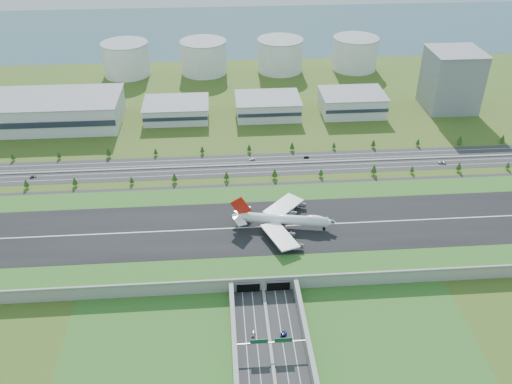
{
  "coord_description": "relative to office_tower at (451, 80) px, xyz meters",
  "views": [
    {
      "loc": [
        -21.51,
        -278.79,
        211.83
      ],
      "look_at": [
        2.3,
        35.0,
        12.52
      ],
      "focal_mm": 38.0,
      "sensor_mm": 36.0,
      "label": 1
    }
  ],
  "objects": [
    {
      "name": "hangar_mid_c",
      "position": [
        -95.0,
        -5.0,
        -18.0
      ],
      "size": [
        58.0,
        42.0,
        19.0
      ],
      "primitive_type": "cube",
      "color": "silver",
      "rests_on": "ground"
    },
    {
      "name": "bay_water",
      "position": [
        -200.0,
        285.0,
        -27.47
      ],
      "size": [
        1200.0,
        260.0,
        0.06
      ],
      "primitive_type": "cube",
      "color": "#335462",
      "rests_on": "ground"
    },
    {
      "name": "car_7",
      "position": [
        -195.76,
        -92.02,
        -26.61
      ],
      "size": [
        5.71,
        3.6,
        1.54
      ],
      "primitive_type": "imported",
      "rotation": [
        0.0,
        0.0,
        -1.28
      ],
      "color": "silver",
      "rests_on": "ground"
    },
    {
      "name": "fuel_tank_a",
      "position": [
        -320.0,
        115.0,
        -10.0
      ],
      "size": [
        50.0,
        50.0,
        35.0
      ],
      "primitive_type": "cylinder",
      "color": "silver",
      "rests_on": "ground"
    },
    {
      "name": "car_4",
      "position": [
        -364.42,
        -106.62,
        -26.54
      ],
      "size": [
        5.32,
        3.78,
        1.68
      ],
      "primitive_type": "imported",
      "rotation": [
        0.0,
        0.0,
        1.98
      ],
      "color": "slate",
      "rests_on": "ground"
    },
    {
      "name": "north_expressway",
      "position": [
        -200.0,
        -100.0,
        -27.44
      ],
      "size": [
        560.0,
        36.0,
        0.12
      ],
      "primitive_type": "cube",
      "color": "#28282B",
      "rests_on": "ground"
    },
    {
      "name": "ground",
      "position": [
        -200.0,
        -195.0,
        -27.5
      ],
      "size": [
        1200.0,
        1200.0,
        0.0
      ],
      "primitive_type": "plane",
      "color": "#304716",
      "rests_on": "ground"
    },
    {
      "name": "boeing_747",
      "position": [
        -182.61,
        -195.72,
        -13.55
      ],
      "size": [
        67.21,
        62.96,
        20.96
      ],
      "rotation": [
        0.0,
        0.0,
        -0.19
      ],
      "color": "white",
      "rests_on": "airfield_deck"
    },
    {
      "name": "hangar_west",
      "position": [
        -370.0,
        -10.0,
        -15.0
      ],
      "size": [
        120.0,
        60.0,
        25.0
      ],
      "primitive_type": "cube",
      "color": "silver",
      "rests_on": "ground"
    },
    {
      "name": "sign_gantry_near",
      "position": [
        -200.0,
        -290.04,
        -20.55
      ],
      "size": [
        38.7,
        0.7,
        9.8
      ],
      "color": "gray",
      "rests_on": "ground"
    },
    {
      "name": "fuel_tank_d",
      "position": [
        -65.0,
        115.0,
        -10.0
      ],
      "size": [
        50.0,
        50.0,
        35.0
      ],
      "primitive_type": "cylinder",
      "color": "silver",
      "rests_on": "ground"
    },
    {
      "name": "hangar_mid_b",
      "position": [
        -175.0,
        -5.0,
        -19.0
      ],
      "size": [
        58.0,
        42.0,
        17.0
      ],
      "primitive_type": "cube",
      "color": "silver",
      "rests_on": "ground"
    },
    {
      "name": "office_tower",
      "position": [
        0.0,
        0.0,
        0.0
      ],
      "size": [
        46.0,
        46.0,
        55.0
      ],
      "primitive_type": "cube",
      "color": "gray",
      "rests_on": "ground"
    },
    {
      "name": "hangar_mid_a",
      "position": [
        -260.0,
        -5.0,
        -20.0
      ],
      "size": [
        58.0,
        42.0,
        15.0
      ],
      "primitive_type": "cube",
      "color": "silver",
      "rests_on": "ground"
    },
    {
      "name": "car_6",
      "position": [
        -44.72,
        -109.18,
        -26.53
      ],
      "size": [
        6.69,
        4.67,
        1.7
      ],
      "primitive_type": "imported",
      "rotation": [
        0.0,
        0.0,
        1.24
      ],
      "color": "#B7B6BB",
      "rests_on": "ground"
    },
    {
      "name": "airfield_deck",
      "position": [
        -200.0,
        -195.09,
        -23.38
      ],
      "size": [
        520.0,
        100.0,
        9.2
      ],
      "color": "gray",
      "rests_on": "ground"
    },
    {
      "name": "fuel_tank_b",
      "position": [
        -235.0,
        115.0,
        -10.0
      ],
      "size": [
        50.0,
        50.0,
        35.0
      ],
      "primitive_type": "cylinder",
      "color": "silver",
      "rests_on": "ground"
    },
    {
      "name": "car_5",
      "position": [
        -151.6,
        -92.01,
        -26.7
      ],
      "size": [
        4.31,
        2.03,
        1.37
      ],
      "primitive_type": "imported",
      "rotation": [
        0.0,
        0.0,
        -1.43
      ],
      "color": "black",
      "rests_on": "ground"
    },
    {
      "name": "underpass_road",
      "position": [
        -200.0,
        -294.42,
        -24.07
      ],
      "size": [
        38.8,
        120.4,
        8.0
      ],
      "color": "#28282B",
      "rests_on": "ground"
    },
    {
      "name": "car_0",
      "position": [
        -208.03,
        -277.87,
        -26.69
      ],
      "size": [
        2.47,
        4.3,
        1.38
      ],
      "primitive_type": "imported",
      "rotation": [
        0.0,
        0.0,
        -0.22
      ],
      "color": "#A5A4A8",
      "rests_on": "ground"
    },
    {
      "name": "tree_row",
      "position": [
        -190.5,
        -100.29,
        -22.95
      ],
      "size": [
        500.89,
        48.57,
        8.31
      ],
      "color": "#3D2819",
      "rests_on": "ground"
    },
    {
      "name": "fuel_tank_c",
      "position": [
        -150.0,
        115.0,
        -10.0
      ],
      "size": [
        50.0,
        50.0,
        35.0
      ],
      "primitive_type": "cylinder",
      "color": "silver",
      "rests_on": "ground"
    },
    {
      "name": "car_2",
      "position": [
        -192.73,
        -279.98,
        -26.53
      ],
      "size": [
        4.39,
        6.63,
        1.69
      ],
      "primitive_type": "imported",
      "rotation": [
        0.0,
        0.0,
        2.86
      ],
      "color": "#0D1044",
      "rests_on": "ground"
    }
  ]
}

